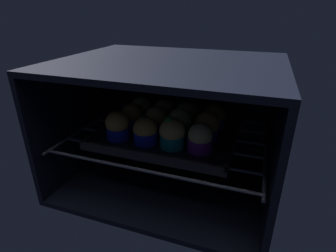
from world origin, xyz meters
The scene contains 15 objects.
oven_cavity centered at (0.00, 26.25, 17.00)cm, with size 59.00×47.00×37.00cm.
oven_rack centered at (0.00, 22.00, 13.60)cm, with size 54.80×42.00×0.80cm.
baking_tray centered at (0.00, 21.16, 14.68)cm, with size 38.23×30.57×2.20cm.
muffin_row0_col0 centered at (-11.68, 13.19, 18.78)cm, with size 6.45×6.45×7.77cm.
muffin_row0_col1 centered at (-3.49, 13.27, 18.54)cm, with size 6.44×6.44×7.50cm.
muffin_row0_col2 centered at (3.85, 13.44, 18.95)cm, with size 6.57×6.57×8.50cm.
muffin_row0_col3 centered at (11.08, 13.84, 18.58)cm, with size 6.34×6.34×7.44cm.
muffin_row1_col0 centered at (-11.36, 20.94, 18.66)cm, with size 6.34×6.34×7.41cm.
muffin_row1_col1 centered at (-3.60, 21.08, 18.54)cm, with size 6.34×6.34×7.39cm.
muffin_row1_col2 centered at (3.49, 21.24, 18.79)cm, with size 6.34×6.34×7.72cm.
muffin_row1_col3 centered at (11.21, 21.37, 18.72)cm, with size 6.86×6.86×7.71cm.
muffin_row2_col0 centered at (-11.71, 28.44, 18.32)cm, with size 6.34×6.34×7.06cm.
muffin_row2_col1 centered at (-4.17, 28.64, 18.32)cm, with size 6.34×6.34×7.04cm.
muffin_row2_col2 centered at (3.43, 28.66, 18.44)cm, with size 6.61×6.61×7.28cm.
muffin_row2_col3 centered at (11.87, 28.76, 18.56)cm, with size 6.34×6.34×7.41cm.
Camera 1 is at (23.36, -44.39, 48.39)cm, focal length 28.56 mm.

